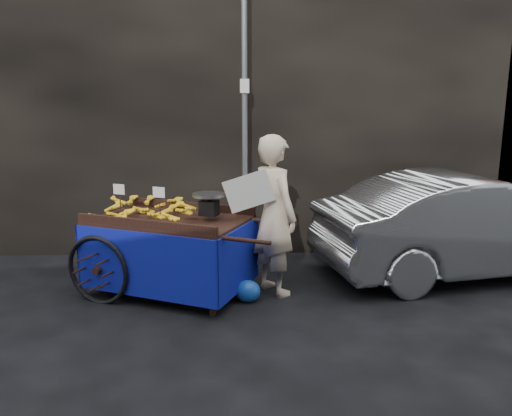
{
  "coord_description": "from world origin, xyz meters",
  "views": [
    {
      "loc": [
        0.22,
        -5.48,
        2.2
      ],
      "look_at": [
        0.42,
        0.5,
        0.92
      ],
      "focal_mm": 35.0,
      "sensor_mm": 36.0,
      "label": 1
    }
  ],
  "objects_px": {
    "vendor": "(274,215)",
    "banana_cart": "(166,226)",
    "plastic_bag": "(248,291)",
    "parked_car": "(472,224)"
  },
  "relations": [
    {
      "from": "vendor",
      "to": "banana_cart",
      "type": "bearing_deg",
      "value": 53.78
    },
    {
      "from": "banana_cart",
      "to": "plastic_bag",
      "type": "bearing_deg",
      "value": 2.13
    },
    {
      "from": "parked_car",
      "to": "banana_cart",
      "type": "bearing_deg",
      "value": 85.93
    },
    {
      "from": "vendor",
      "to": "parked_car",
      "type": "height_order",
      "value": "vendor"
    },
    {
      "from": "banana_cart",
      "to": "parked_car",
      "type": "bearing_deg",
      "value": 30.96
    },
    {
      "from": "plastic_bag",
      "to": "banana_cart",
      "type": "bearing_deg",
      "value": 158.64
    },
    {
      "from": "banana_cart",
      "to": "plastic_bag",
      "type": "xyz_separation_m",
      "value": [
        0.94,
        -0.37,
        -0.67
      ]
    },
    {
      "from": "banana_cart",
      "to": "vendor",
      "type": "distance_m",
      "value": 1.26
    },
    {
      "from": "vendor",
      "to": "parked_car",
      "type": "distance_m",
      "value": 2.66
    },
    {
      "from": "banana_cart",
      "to": "plastic_bag",
      "type": "height_order",
      "value": "banana_cart"
    }
  ]
}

